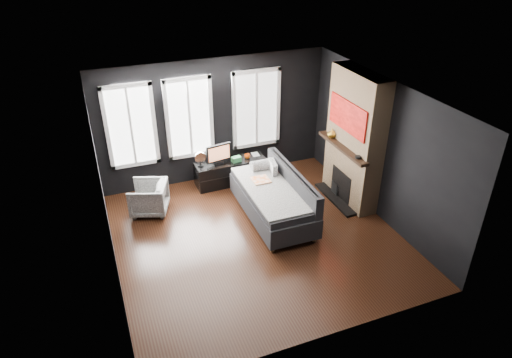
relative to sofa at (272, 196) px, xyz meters
name	(u,v)px	position (x,y,z in m)	size (l,w,h in m)	color
floor	(257,237)	(-0.52, -0.51, -0.48)	(5.00, 5.00, 0.00)	black
ceiling	(257,97)	(-0.52, -0.51, 2.22)	(5.00, 5.00, 0.00)	white
wall_back	(214,121)	(-0.52, 1.99, 0.87)	(5.00, 0.02, 2.70)	black
wall_left	(105,201)	(-3.02, -0.51, 0.87)	(0.02, 5.00, 2.70)	black
wall_right	(381,149)	(1.98, -0.51, 0.87)	(0.02, 5.00, 2.70)	black
windows	(191,76)	(-0.97, 1.95, 1.90)	(4.00, 0.16, 1.76)	white
fireplace	(354,139)	(1.78, 0.09, 0.87)	(0.70, 1.62, 2.70)	#93724C
sofa	(272,196)	(0.00, 0.00, 0.00)	(1.12, 2.23, 0.96)	#232326
stripe_pillow	(273,171)	(0.25, 0.57, 0.21)	(0.10, 0.41, 0.41)	gray
armchair	(149,196)	(-2.20, 1.06, -0.13)	(0.69, 0.64, 0.71)	white
media_console	(231,172)	(-0.32, 1.59, -0.21)	(1.55, 0.48, 0.53)	black
monitor	(218,153)	(-0.59, 1.56, 0.31)	(0.57, 0.12, 0.51)	black
desk_fan	(200,159)	(-0.98, 1.59, 0.22)	(0.24, 0.24, 0.34)	#A3A3A3
mug	(247,156)	(0.07, 1.58, 0.12)	(0.13, 0.10, 0.13)	#D2500B
book	(252,151)	(0.22, 1.68, 0.16)	(0.15, 0.02, 0.21)	tan
storage_box	(236,159)	(-0.21, 1.52, 0.11)	(0.20, 0.13, 0.11)	#317F47
mantel_vase	(332,133)	(1.53, 0.54, 0.84)	(0.18, 0.19, 0.18)	gold
mantel_clock	(358,157)	(1.53, -0.46, 0.77)	(0.12, 0.12, 0.04)	black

